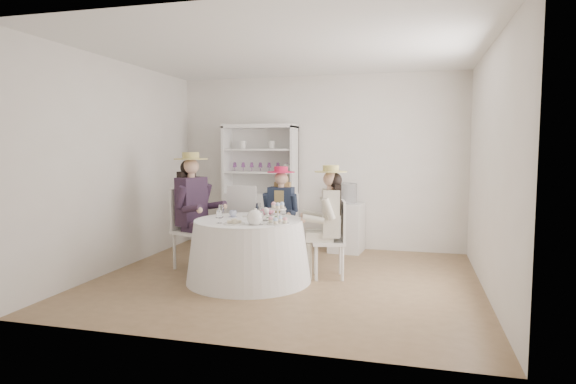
# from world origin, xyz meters

# --- Properties ---
(ground) EXTENTS (4.50, 4.50, 0.00)m
(ground) POSITION_xyz_m (0.00, 0.00, 0.00)
(ground) COLOR brown
(ground) RESTS_ON ground
(ceiling) EXTENTS (4.50, 4.50, 0.00)m
(ceiling) POSITION_xyz_m (0.00, 0.00, 2.70)
(ceiling) COLOR white
(ceiling) RESTS_ON wall_back
(wall_back) EXTENTS (4.50, 0.00, 4.50)m
(wall_back) POSITION_xyz_m (0.00, 2.00, 1.35)
(wall_back) COLOR silver
(wall_back) RESTS_ON ground
(wall_front) EXTENTS (4.50, 0.00, 4.50)m
(wall_front) POSITION_xyz_m (0.00, -2.00, 1.35)
(wall_front) COLOR silver
(wall_front) RESTS_ON ground
(wall_left) EXTENTS (0.00, 4.50, 4.50)m
(wall_left) POSITION_xyz_m (-2.25, 0.00, 1.35)
(wall_left) COLOR silver
(wall_left) RESTS_ON ground
(wall_right) EXTENTS (0.00, 4.50, 4.50)m
(wall_right) POSITION_xyz_m (2.25, 0.00, 1.35)
(wall_right) COLOR silver
(wall_right) RESTS_ON ground
(tea_table) EXTENTS (1.48, 1.48, 0.74)m
(tea_table) POSITION_xyz_m (-0.41, -0.16, 0.37)
(tea_table) COLOR white
(tea_table) RESTS_ON ground
(hutch) EXTENTS (1.29, 0.79, 1.94)m
(hutch) POSITION_xyz_m (-0.88, 1.77, 0.69)
(hutch) COLOR silver
(hutch) RESTS_ON ground
(side_table) EXTENTS (0.53, 0.53, 0.75)m
(side_table) POSITION_xyz_m (0.49, 1.75, 0.37)
(side_table) COLOR silver
(side_table) RESTS_ON ground
(hatbox) EXTENTS (0.37, 0.37, 0.30)m
(hatbox) POSITION_xyz_m (0.49, 1.75, 0.90)
(hatbox) COLOR black
(hatbox) RESTS_ON side_table
(guest_left) EXTENTS (0.63, 0.58, 1.52)m
(guest_left) POSITION_xyz_m (-1.31, 0.21, 0.86)
(guest_left) COLOR silver
(guest_left) RESTS_ON ground
(guest_mid) EXTENTS (0.48, 0.50, 1.33)m
(guest_mid) POSITION_xyz_m (-0.29, 0.81, 0.75)
(guest_mid) COLOR silver
(guest_mid) RESTS_ON ground
(guest_right) EXTENTS (0.55, 0.52, 1.37)m
(guest_right) POSITION_xyz_m (0.47, 0.22, 0.77)
(guest_right) COLOR silver
(guest_right) RESTS_ON ground
(spare_chair) EXTENTS (0.45, 0.45, 1.06)m
(spare_chair) POSITION_xyz_m (-0.80, 0.79, 0.57)
(spare_chair) COLOR silver
(spare_chair) RESTS_ON ground
(teacup_a) EXTENTS (0.12, 0.12, 0.07)m
(teacup_a) POSITION_xyz_m (-0.67, -0.01, 0.77)
(teacup_a) COLOR white
(teacup_a) RESTS_ON tea_table
(teacup_b) EXTENTS (0.09, 0.09, 0.07)m
(teacup_b) POSITION_xyz_m (-0.43, 0.15, 0.77)
(teacup_b) COLOR white
(teacup_b) RESTS_ON tea_table
(teacup_c) EXTENTS (0.11, 0.11, 0.07)m
(teacup_c) POSITION_xyz_m (-0.20, 0.04, 0.77)
(teacup_c) COLOR white
(teacup_c) RESTS_ON tea_table
(flower_bowl) EXTENTS (0.29, 0.29, 0.06)m
(flower_bowl) POSITION_xyz_m (-0.20, -0.15, 0.76)
(flower_bowl) COLOR white
(flower_bowl) RESTS_ON tea_table
(flower_arrangement) EXTENTS (0.19, 0.19, 0.07)m
(flower_arrangement) POSITION_xyz_m (-0.19, -0.14, 0.82)
(flower_arrangement) COLOR #CF6787
(flower_arrangement) RESTS_ON tea_table
(table_teapot) EXTENTS (0.26, 0.18, 0.19)m
(table_teapot) POSITION_xyz_m (-0.21, -0.50, 0.82)
(table_teapot) COLOR white
(table_teapot) RESTS_ON tea_table
(sandwich_plate) EXTENTS (0.24, 0.24, 0.05)m
(sandwich_plate) POSITION_xyz_m (-0.46, -0.51, 0.75)
(sandwich_plate) COLOR white
(sandwich_plate) RESTS_ON tea_table
(cupcake_stand) EXTENTS (0.25, 0.25, 0.24)m
(cupcake_stand) POSITION_xyz_m (0.01, -0.38, 0.82)
(cupcake_stand) COLOR white
(cupcake_stand) RESTS_ON tea_table
(stemware_set) EXTENTS (0.86, 0.83, 0.15)m
(stemware_set) POSITION_xyz_m (-0.41, -0.16, 0.81)
(stemware_set) COLOR white
(stemware_set) RESTS_ON tea_table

